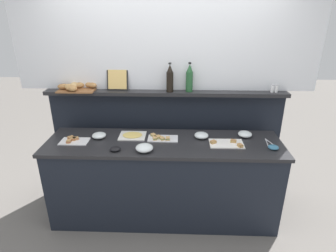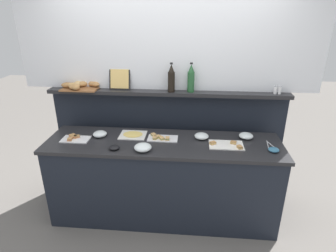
# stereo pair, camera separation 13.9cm
# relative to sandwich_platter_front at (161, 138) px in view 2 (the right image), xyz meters

# --- Properties ---
(ground_plane) EXTENTS (12.00, 12.00, 0.00)m
(ground_plane) POSITION_rel_sandwich_platter_front_xyz_m (0.03, 0.54, -0.93)
(ground_plane) COLOR slate
(buffet_counter) EXTENTS (2.41, 0.65, 0.92)m
(buffet_counter) POSITION_rel_sandwich_platter_front_xyz_m (0.03, -0.06, -0.47)
(buffet_counter) COLOR black
(buffet_counter) RESTS_ON ground_plane
(back_ledge_unit) EXTENTS (2.68, 0.22, 1.33)m
(back_ledge_unit) POSITION_rel_sandwich_platter_front_xyz_m (0.03, 0.44, -0.23)
(back_ledge_unit) COLOR black
(back_ledge_unit) RESTS_ON ground_plane
(upper_wall_panel) EXTENTS (3.28, 0.08, 1.27)m
(upper_wall_panel) POSITION_rel_sandwich_platter_front_xyz_m (0.03, 0.46, 1.04)
(upper_wall_panel) COLOR white
(upper_wall_panel) RESTS_ON back_ledge_unit
(sandwich_platter_front) EXTENTS (0.31, 0.17, 0.04)m
(sandwich_platter_front) POSITION_rel_sandwich_platter_front_xyz_m (0.00, 0.00, 0.00)
(sandwich_platter_front) COLOR silver
(sandwich_platter_front) RESTS_ON buffet_counter
(sandwich_platter_side) EXTENTS (0.34, 0.21, 0.04)m
(sandwich_platter_side) POSITION_rel_sandwich_platter_front_xyz_m (0.66, -0.09, -0.00)
(sandwich_platter_side) COLOR white
(sandwich_platter_side) RESTS_ON buffet_counter
(sandwich_platter_rear) EXTENTS (0.28, 0.18, 0.04)m
(sandwich_platter_rear) POSITION_rel_sandwich_platter_front_xyz_m (-0.89, -0.09, -0.00)
(sandwich_platter_rear) COLOR white
(sandwich_platter_rear) RESTS_ON buffet_counter
(cold_cuts_platter) EXTENTS (0.28, 0.23, 0.02)m
(cold_cuts_platter) POSITION_rel_sandwich_platter_front_xyz_m (-0.31, 0.06, -0.00)
(cold_cuts_platter) COLOR white
(cold_cuts_platter) RESTS_ON buffet_counter
(glass_bowl_large) EXTENTS (0.17, 0.17, 0.07)m
(glass_bowl_large) POSITION_rel_sandwich_platter_front_xyz_m (-0.15, -0.27, 0.02)
(glass_bowl_large) COLOR silver
(glass_bowl_large) RESTS_ON buffet_counter
(glass_bowl_medium) EXTENTS (0.15, 0.15, 0.06)m
(glass_bowl_medium) POSITION_rel_sandwich_platter_front_xyz_m (-0.66, 0.01, 0.01)
(glass_bowl_medium) COLOR silver
(glass_bowl_medium) RESTS_ON buffet_counter
(glass_bowl_small) EXTENTS (0.15, 0.15, 0.06)m
(glass_bowl_small) POSITION_rel_sandwich_platter_front_xyz_m (0.88, 0.10, 0.02)
(glass_bowl_small) COLOR silver
(glass_bowl_small) RESTS_ON buffet_counter
(glass_bowl_extra) EXTENTS (0.15, 0.15, 0.06)m
(glass_bowl_extra) POSITION_rel_sandwich_platter_front_xyz_m (0.42, 0.05, 0.02)
(glass_bowl_extra) COLOR silver
(glass_bowl_extra) RESTS_ON buffet_counter
(condiment_bowl_red) EXTENTS (0.10, 0.10, 0.04)m
(condiment_bowl_red) POSITION_rel_sandwich_platter_front_xyz_m (-0.43, -0.27, 0.01)
(condiment_bowl_red) COLOR black
(condiment_bowl_red) RESTS_ON buffet_counter
(condiment_bowl_cream) EXTENTS (0.10, 0.10, 0.04)m
(condiment_bowl_cream) POSITION_rel_sandwich_platter_front_xyz_m (1.09, -0.18, 0.01)
(condiment_bowl_cream) COLOR teal
(condiment_bowl_cream) RESTS_ON buffet_counter
(serving_tongs) EXTENTS (0.08, 0.19, 0.01)m
(serving_tongs) POSITION_rel_sandwich_platter_front_xyz_m (1.09, -0.05, -0.01)
(serving_tongs) COLOR #B7BABF
(serving_tongs) RESTS_ON buffet_counter
(wine_bottle_green) EXTENTS (0.08, 0.08, 0.32)m
(wine_bottle_green) POSITION_rel_sandwich_platter_front_xyz_m (0.28, 0.36, 0.54)
(wine_bottle_green) COLOR #23562D
(wine_bottle_green) RESTS_ON back_ledge_unit
(wine_bottle_dark) EXTENTS (0.08, 0.08, 0.32)m
(wine_bottle_dark) POSITION_rel_sandwich_platter_front_xyz_m (0.07, 0.34, 0.54)
(wine_bottle_dark) COLOR black
(wine_bottle_dark) RESTS_ON back_ledge_unit
(salt_shaker) EXTENTS (0.03, 0.03, 0.09)m
(salt_shaker) POSITION_rel_sandwich_platter_front_xyz_m (1.18, 0.36, 0.44)
(salt_shaker) COLOR white
(salt_shaker) RESTS_ON back_ledge_unit
(pepper_shaker) EXTENTS (0.03, 0.03, 0.09)m
(pepper_shaker) POSITION_rel_sandwich_platter_front_xyz_m (1.23, 0.36, 0.44)
(pepper_shaker) COLOR white
(pepper_shaker) RESTS_ON back_ledge_unit
(bread_basket) EXTENTS (0.45, 0.31, 0.08)m
(bread_basket) POSITION_rel_sandwich_platter_front_xyz_m (-0.96, 0.37, 0.44)
(bread_basket) COLOR brown
(bread_basket) RESTS_ON back_ledge_unit
(framed_picture) EXTENTS (0.23, 0.07, 0.24)m
(framed_picture) POSITION_rel_sandwich_platter_front_xyz_m (-0.51, 0.40, 0.52)
(framed_picture) COLOR black
(framed_picture) RESTS_ON back_ledge_unit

